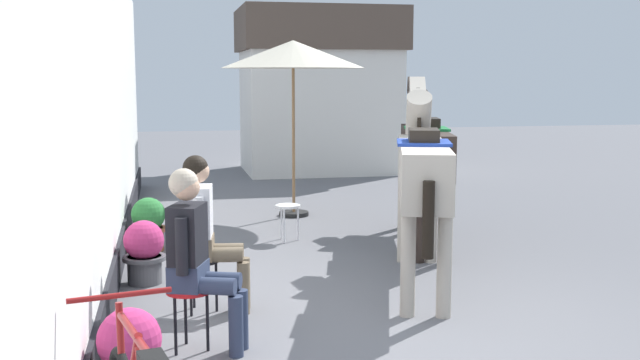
{
  "coord_description": "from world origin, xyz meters",
  "views": [
    {
      "loc": [
        -1.87,
        -5.93,
        2.06
      ],
      "look_at": [
        -0.4,
        1.2,
        1.05
      ],
      "focal_mm": 42.0,
      "sensor_mm": 36.0,
      "label": 1
    }
  ],
  "objects_px": {
    "seated_visitor_near": "(196,250)",
    "saddled_horse_far": "(424,150)",
    "cafe_parasol": "(293,55)",
    "flower_planter_inner_far": "(144,251)",
    "seated_visitor_far": "(206,225)",
    "flower_planter_nearest": "(130,356)",
    "spare_stool_white": "(288,210)",
    "saddled_horse_near": "(422,168)",
    "flower_planter_farthest": "(149,223)"
  },
  "relations": [
    {
      "from": "saddled_horse_far",
      "to": "spare_stool_white",
      "type": "relative_size",
      "value": 6.4
    },
    {
      "from": "saddled_horse_far",
      "to": "flower_planter_nearest",
      "type": "height_order",
      "value": "saddled_horse_far"
    },
    {
      "from": "seated_visitor_far",
      "to": "flower_planter_inner_far",
      "type": "relative_size",
      "value": 2.17
    },
    {
      "from": "seated_visitor_near",
      "to": "cafe_parasol",
      "type": "relative_size",
      "value": 0.54
    },
    {
      "from": "cafe_parasol",
      "to": "flower_planter_nearest",
      "type": "bearing_deg",
      "value": -108.56
    },
    {
      "from": "seated_visitor_near",
      "to": "flower_planter_inner_far",
      "type": "xyz_separation_m",
      "value": [
        -0.44,
        1.99,
        -0.44
      ]
    },
    {
      "from": "saddled_horse_far",
      "to": "spare_stool_white",
      "type": "bearing_deg",
      "value": 167.7
    },
    {
      "from": "saddled_horse_far",
      "to": "cafe_parasol",
      "type": "relative_size",
      "value": 1.14
    },
    {
      "from": "flower_planter_farthest",
      "to": "saddled_horse_near",
      "type": "bearing_deg",
      "value": -36.14
    },
    {
      "from": "flower_planter_nearest",
      "to": "flower_planter_farthest",
      "type": "height_order",
      "value": "same"
    },
    {
      "from": "seated_visitor_near",
      "to": "saddled_horse_far",
      "type": "relative_size",
      "value": 0.47
    },
    {
      "from": "saddled_horse_near",
      "to": "flower_planter_inner_far",
      "type": "height_order",
      "value": "saddled_horse_near"
    },
    {
      "from": "flower_planter_nearest",
      "to": "spare_stool_white",
      "type": "bearing_deg",
      "value": 69.19
    },
    {
      "from": "flower_planter_nearest",
      "to": "cafe_parasol",
      "type": "relative_size",
      "value": 0.25
    },
    {
      "from": "saddled_horse_far",
      "to": "spare_stool_white",
      "type": "distance_m",
      "value": 1.86
    },
    {
      "from": "flower_planter_farthest",
      "to": "cafe_parasol",
      "type": "height_order",
      "value": "cafe_parasol"
    },
    {
      "from": "seated_visitor_far",
      "to": "flower_planter_nearest",
      "type": "distance_m",
      "value": 1.99
    },
    {
      "from": "seated_visitor_near",
      "to": "saddled_horse_near",
      "type": "relative_size",
      "value": 0.48
    },
    {
      "from": "saddled_horse_near",
      "to": "spare_stool_white",
      "type": "relative_size",
      "value": 6.32
    },
    {
      "from": "saddled_horse_near",
      "to": "saddled_horse_far",
      "type": "height_order",
      "value": "same"
    },
    {
      "from": "flower_planter_nearest",
      "to": "seated_visitor_near",
      "type": "bearing_deg",
      "value": 63.57
    },
    {
      "from": "flower_planter_nearest",
      "to": "flower_planter_farthest",
      "type": "distance_m",
      "value": 4.35
    },
    {
      "from": "seated_visitor_near",
      "to": "seated_visitor_far",
      "type": "height_order",
      "value": "same"
    },
    {
      "from": "seated_visitor_near",
      "to": "seated_visitor_far",
      "type": "bearing_deg",
      "value": 82.34
    },
    {
      "from": "saddled_horse_far",
      "to": "flower_planter_inner_far",
      "type": "relative_size",
      "value": 4.6
    },
    {
      "from": "saddled_horse_near",
      "to": "cafe_parasol",
      "type": "xyz_separation_m",
      "value": [
        -0.63,
        3.86,
        1.2
      ]
    },
    {
      "from": "flower_planter_inner_far",
      "to": "cafe_parasol",
      "type": "distance_m",
      "value": 4.42
    },
    {
      "from": "seated_visitor_near",
      "to": "flower_planter_farthest",
      "type": "xyz_separation_m",
      "value": [
        -0.43,
        3.44,
        -0.44
      ]
    },
    {
      "from": "saddled_horse_far",
      "to": "cafe_parasol",
      "type": "xyz_separation_m",
      "value": [
        -1.3,
        2.04,
        1.2
      ]
    },
    {
      "from": "flower_planter_inner_far",
      "to": "cafe_parasol",
      "type": "height_order",
      "value": "cafe_parasol"
    },
    {
      "from": "flower_planter_inner_far",
      "to": "flower_planter_farthest",
      "type": "distance_m",
      "value": 1.45
    },
    {
      "from": "saddled_horse_far",
      "to": "flower_planter_nearest",
      "type": "distance_m",
      "value": 5.46
    },
    {
      "from": "flower_planter_inner_far",
      "to": "spare_stool_white",
      "type": "bearing_deg",
      "value": 43.85
    },
    {
      "from": "seated_visitor_far",
      "to": "flower_planter_inner_far",
      "type": "xyz_separation_m",
      "value": [
        -0.57,
        1.05,
        -0.44
      ]
    },
    {
      "from": "saddled_horse_near",
      "to": "flower_planter_inner_far",
      "type": "relative_size",
      "value": 4.54
    },
    {
      "from": "flower_planter_inner_far",
      "to": "cafe_parasol",
      "type": "xyz_separation_m",
      "value": [
        2.08,
        3.34,
        2.03
      ]
    },
    {
      "from": "seated_visitor_far",
      "to": "flower_planter_nearest",
      "type": "height_order",
      "value": "seated_visitor_far"
    },
    {
      "from": "flower_planter_inner_far",
      "to": "cafe_parasol",
      "type": "bearing_deg",
      "value": 58.01
    },
    {
      "from": "flower_planter_nearest",
      "to": "cafe_parasol",
      "type": "height_order",
      "value": "cafe_parasol"
    },
    {
      "from": "saddled_horse_far",
      "to": "flower_planter_inner_far",
      "type": "distance_m",
      "value": 3.71
    },
    {
      "from": "flower_planter_nearest",
      "to": "flower_planter_inner_far",
      "type": "height_order",
      "value": "same"
    },
    {
      "from": "saddled_horse_near",
      "to": "flower_planter_nearest",
      "type": "xyz_separation_m",
      "value": [
        -2.73,
        -2.38,
        -0.82
      ]
    },
    {
      "from": "seated_visitor_near",
      "to": "flower_planter_farthest",
      "type": "distance_m",
      "value": 3.49
    },
    {
      "from": "saddled_horse_near",
      "to": "saddled_horse_far",
      "type": "xyz_separation_m",
      "value": [
        0.67,
        1.81,
        0.0
      ]
    },
    {
      "from": "seated_visitor_near",
      "to": "seated_visitor_far",
      "type": "xyz_separation_m",
      "value": [
        0.13,
        0.94,
        0.0
      ]
    },
    {
      "from": "cafe_parasol",
      "to": "saddled_horse_near",
      "type": "bearing_deg",
      "value": -80.68
    },
    {
      "from": "seated_visitor_far",
      "to": "flower_planter_farthest",
      "type": "bearing_deg",
      "value": 102.55
    },
    {
      "from": "flower_planter_farthest",
      "to": "cafe_parasol",
      "type": "xyz_separation_m",
      "value": [
        2.07,
        1.88,
        2.03
      ]
    },
    {
      "from": "seated_visitor_near",
      "to": "seated_visitor_far",
      "type": "distance_m",
      "value": 0.95
    },
    {
      "from": "flower_planter_farthest",
      "to": "spare_stool_white",
      "type": "xyz_separation_m",
      "value": [
        1.71,
        0.2,
        0.07
      ]
    }
  ]
}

